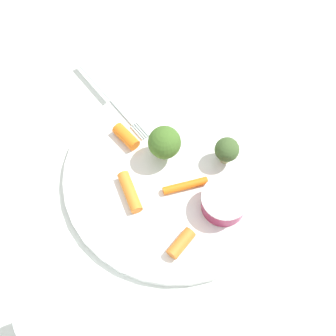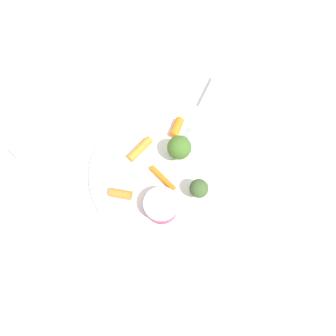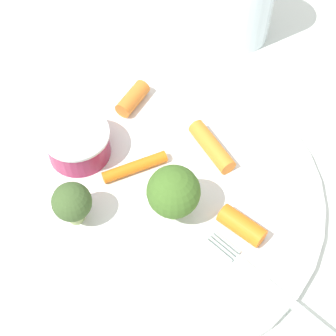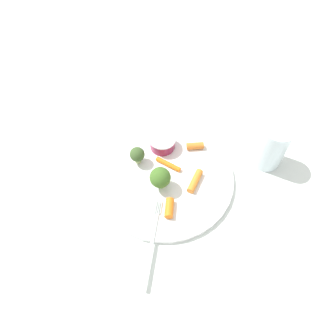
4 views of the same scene
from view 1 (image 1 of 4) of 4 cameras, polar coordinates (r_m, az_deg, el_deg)
ground_plane at (r=0.61m, az=0.91°, el=-1.01°), size 2.40×2.40×0.00m
plate at (r=0.61m, az=0.92°, el=-0.75°), size 0.30×0.30×0.01m
sauce_cup at (r=0.57m, az=7.14°, el=-4.30°), size 0.06×0.06×0.03m
broccoli_floret_0 at (r=0.59m, az=7.49°, el=2.27°), size 0.03×0.03×0.04m
broccoli_floret_1 at (r=0.58m, az=-0.51°, el=3.19°), size 0.04×0.04×0.06m
carrot_stick_0 at (r=0.55m, az=1.67°, el=-9.54°), size 0.04×0.03×0.02m
carrot_stick_1 at (r=0.59m, az=2.30°, el=-2.22°), size 0.06×0.02×0.01m
carrot_stick_2 at (r=0.58m, az=-5.07°, el=-2.71°), size 0.02×0.06×0.02m
carrot_stick_3 at (r=0.62m, az=-5.35°, el=4.00°), size 0.03×0.04×0.02m
fork at (r=0.67m, az=-7.14°, el=8.60°), size 0.03×0.17×0.00m
drinking_glass at (r=0.51m, az=-13.66°, el=-18.56°), size 0.06×0.06×0.11m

